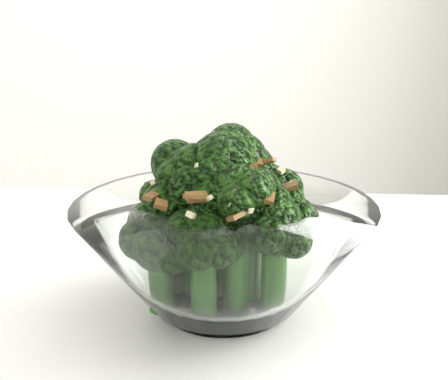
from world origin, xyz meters
name	(u,v)px	position (x,y,z in m)	size (l,w,h in m)	color
broccoli_dish	(225,240)	(0.18, 0.10, 0.80)	(0.22, 0.22, 0.13)	white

